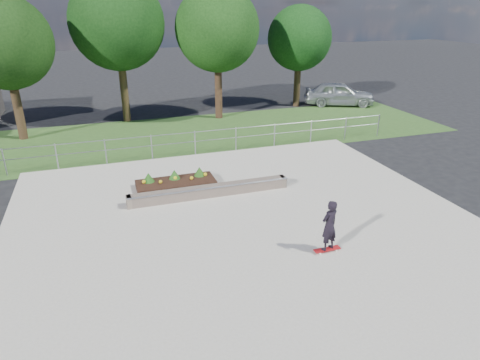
# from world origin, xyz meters

# --- Properties ---
(ground) EXTENTS (120.00, 120.00, 0.00)m
(ground) POSITION_xyz_m (0.00, 0.00, 0.00)
(ground) COLOR black
(ground) RESTS_ON ground
(grass_verge) EXTENTS (30.00, 8.00, 0.02)m
(grass_verge) POSITION_xyz_m (0.00, 11.00, 0.01)
(grass_verge) COLOR #2D4F1F
(grass_verge) RESTS_ON ground
(concrete_slab) EXTENTS (15.00, 15.00, 0.06)m
(concrete_slab) POSITION_xyz_m (0.00, 0.00, 0.03)
(concrete_slab) COLOR #B0AB9C
(concrete_slab) RESTS_ON ground
(fence) EXTENTS (20.06, 0.06, 1.20)m
(fence) POSITION_xyz_m (0.00, 7.50, 0.77)
(fence) COLOR gray
(fence) RESTS_ON ground
(tree_far_left) EXTENTS (4.55, 4.55, 7.15)m
(tree_far_left) POSITION_xyz_m (-8.00, 13.00, 4.85)
(tree_far_left) COLOR #342115
(tree_far_left) RESTS_ON ground
(tree_mid_left) EXTENTS (5.25, 5.25, 8.25)m
(tree_mid_left) POSITION_xyz_m (-2.50, 15.00, 5.61)
(tree_mid_left) COLOR #372716
(tree_mid_left) RESTS_ON ground
(tree_mid_right) EXTENTS (4.90, 4.90, 7.70)m
(tree_mid_right) POSITION_xyz_m (3.00, 14.00, 5.23)
(tree_mid_right) COLOR #331E14
(tree_mid_right) RESTS_ON ground
(tree_far_right) EXTENTS (4.20, 4.20, 6.60)m
(tree_far_right) POSITION_xyz_m (9.00, 15.50, 4.48)
(tree_far_right) COLOR #2F2113
(tree_far_right) RESTS_ON ground
(grind_ledge) EXTENTS (6.00, 0.44, 0.43)m
(grind_ledge) POSITION_xyz_m (-0.54, 2.76, 0.26)
(grind_ledge) COLOR brown
(grind_ledge) RESTS_ON concrete_slab
(planter_bed) EXTENTS (3.00, 1.20, 0.61)m
(planter_bed) POSITION_xyz_m (-1.57, 4.05, 0.24)
(planter_bed) COLOR black
(planter_bed) RESTS_ON concrete_slab
(skateboarder) EXTENTS (0.80, 0.51, 1.60)m
(skateboarder) POSITION_xyz_m (1.67, -1.99, 0.89)
(skateboarder) COLOR white
(skateboarder) RESTS_ON concrete_slab
(parked_car) EXTENTS (5.12, 3.58, 1.62)m
(parked_car) POSITION_xyz_m (11.91, 14.78, 0.81)
(parked_car) COLOR #A4A9AE
(parked_car) RESTS_ON ground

